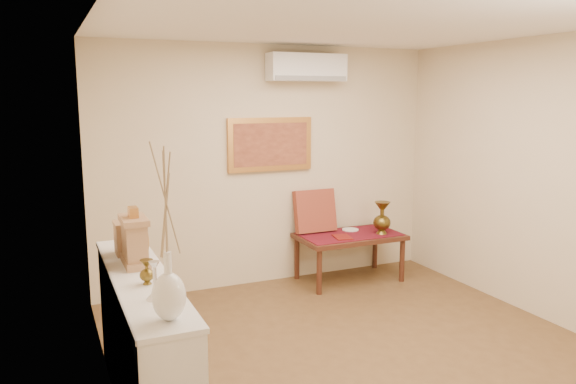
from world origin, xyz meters
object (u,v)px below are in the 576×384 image
brass_urn_tall (382,214)px  mantel_clock (135,240)px  wooden_chest (126,238)px  low_table (349,240)px  display_ledge (143,345)px  white_vase (167,233)px

brass_urn_tall → mantel_clock: bearing=-153.7°
wooden_chest → low_table: bearing=26.4°
display_ledge → wooden_chest: wooden_chest is taller
brass_urn_tall → wooden_chest: size_ratio=1.87×
white_vase → brass_urn_tall: 4.00m
brass_urn_tall → display_ledge: (-3.02, -1.74, -0.30)m
mantel_clock → wooden_chest: mantel_clock is taller
brass_urn_tall → low_table: size_ratio=0.38×
mantel_clock → low_table: bearing=31.5°
display_ledge → low_table: size_ratio=1.68×
brass_urn_tall → wooden_chest: 3.26m
display_ledge → brass_urn_tall: bearing=29.9°
wooden_chest → low_table: (2.68, 1.33, -0.62)m
mantel_clock → wooden_chest: 0.31m
white_vase → display_ledge: bearing=91.5°
brass_urn_tall → display_ledge: size_ratio=0.23×
mantel_clock → low_table: 3.19m
display_ledge → wooden_chest: bearing=90.6°
white_vase → wooden_chest: white_vase is taller
white_vase → brass_urn_tall: white_vase is taller
brass_urn_tall → mantel_clock: 3.37m
white_vase → low_table: 3.91m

